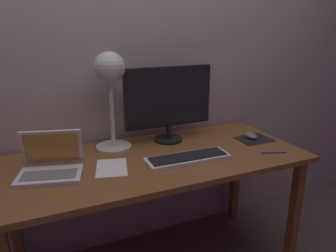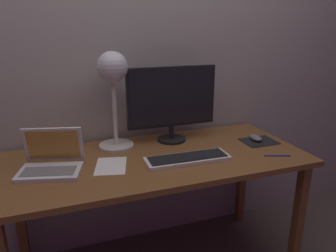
{
  "view_description": "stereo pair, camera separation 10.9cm",
  "coord_description": "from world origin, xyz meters",
  "px_view_note": "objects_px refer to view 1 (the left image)",
  "views": [
    {
      "loc": [
        -0.57,
        -1.46,
        1.41
      ],
      "look_at": [
        0.05,
        -0.05,
        0.92
      ],
      "focal_mm": 34.04,
      "sensor_mm": 36.0,
      "label": 1
    },
    {
      "loc": [
        -0.47,
        -1.5,
        1.41
      ],
      "look_at": [
        0.05,
        -0.05,
        0.92
      ],
      "focal_mm": 34.04,
      "sensor_mm": 36.0,
      "label": 2
    }
  ],
  "objects_px": {
    "laptop": "(51,162)",
    "mouse": "(251,136)",
    "desk_lamp": "(110,78)",
    "monitor": "(168,100)",
    "pen": "(274,153)",
    "keyboard_main": "(188,158)"
  },
  "relations": [
    {
      "from": "keyboard_main",
      "to": "laptop",
      "type": "distance_m",
      "value": 0.67
    },
    {
      "from": "keyboard_main",
      "to": "mouse",
      "type": "bearing_deg",
      "value": 14.72
    },
    {
      "from": "laptop",
      "to": "desk_lamp",
      "type": "relative_size",
      "value": 0.61
    },
    {
      "from": "keyboard_main",
      "to": "pen",
      "type": "bearing_deg",
      "value": -12.65
    },
    {
      "from": "laptop",
      "to": "mouse",
      "type": "bearing_deg",
      "value": 0.25
    },
    {
      "from": "desk_lamp",
      "to": "monitor",
      "type": "bearing_deg",
      "value": -1.67
    },
    {
      "from": "monitor",
      "to": "keyboard_main",
      "type": "xyz_separation_m",
      "value": [
        -0.03,
        -0.31,
        -0.24
      ]
    },
    {
      "from": "laptop",
      "to": "pen",
      "type": "xyz_separation_m",
      "value": [
        1.13,
        -0.23,
        -0.05
      ]
    },
    {
      "from": "laptop",
      "to": "desk_lamp",
      "type": "height_order",
      "value": "desk_lamp"
    },
    {
      "from": "keyboard_main",
      "to": "pen",
      "type": "relative_size",
      "value": 3.17
    },
    {
      "from": "desk_lamp",
      "to": "keyboard_main",
      "type": "bearing_deg",
      "value": -46.23
    },
    {
      "from": "desk_lamp",
      "to": "pen",
      "type": "bearing_deg",
      "value": -28.7
    },
    {
      "from": "keyboard_main",
      "to": "mouse",
      "type": "xyz_separation_m",
      "value": [
        0.5,
        0.13,
        0.01
      ]
    },
    {
      "from": "pen",
      "to": "desk_lamp",
      "type": "bearing_deg",
      "value": 151.3
    },
    {
      "from": "monitor",
      "to": "keyboard_main",
      "type": "distance_m",
      "value": 0.39
    },
    {
      "from": "monitor",
      "to": "desk_lamp",
      "type": "xyz_separation_m",
      "value": [
        -0.33,
        0.01,
        0.15
      ]
    },
    {
      "from": "laptop",
      "to": "mouse",
      "type": "xyz_separation_m",
      "value": [
        1.16,
        0.01,
        -0.04
      ]
    },
    {
      "from": "monitor",
      "to": "laptop",
      "type": "relative_size",
      "value": 1.62
    },
    {
      "from": "monitor",
      "to": "laptop",
      "type": "height_order",
      "value": "monitor"
    },
    {
      "from": "keyboard_main",
      "to": "laptop",
      "type": "relative_size",
      "value": 1.34
    },
    {
      "from": "keyboard_main",
      "to": "desk_lamp",
      "type": "height_order",
      "value": "desk_lamp"
    },
    {
      "from": "keyboard_main",
      "to": "laptop",
      "type": "bearing_deg",
      "value": 169.07
    }
  ]
}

